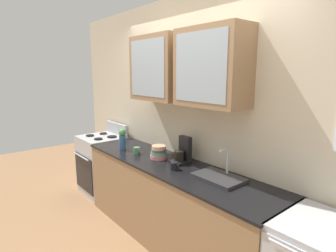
{
  "coord_description": "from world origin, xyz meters",
  "views": [
    {
      "loc": [
        2.19,
        -1.82,
        1.87
      ],
      "look_at": [
        -0.04,
        0.0,
        1.31
      ],
      "focal_mm": 29.52,
      "sensor_mm": 36.0,
      "label": 1
    }
  ],
  "objects_px": {
    "bowl_stack": "(159,152)",
    "sink_faucet": "(219,177)",
    "cup_near_sink": "(174,166)",
    "coffee_maker": "(183,153)",
    "vase": "(122,139)",
    "cup_near_bowls": "(137,151)",
    "stove_range": "(102,164)"
  },
  "relations": [
    {
      "from": "bowl_stack",
      "to": "sink_faucet",
      "type": "bearing_deg",
      "value": 3.27
    },
    {
      "from": "cup_near_sink",
      "to": "coffee_maker",
      "type": "height_order",
      "value": "coffee_maker"
    },
    {
      "from": "vase",
      "to": "cup_near_bowls",
      "type": "relative_size",
      "value": 2.37
    },
    {
      "from": "bowl_stack",
      "to": "stove_range",
      "type": "bearing_deg",
      "value": -178.85
    },
    {
      "from": "stove_range",
      "to": "sink_faucet",
      "type": "xyz_separation_m",
      "value": [
        2.29,
        0.08,
        0.46
      ]
    },
    {
      "from": "coffee_maker",
      "to": "bowl_stack",
      "type": "bearing_deg",
      "value": -158.79
    },
    {
      "from": "sink_faucet",
      "to": "bowl_stack",
      "type": "distance_m",
      "value": 0.86
    },
    {
      "from": "vase",
      "to": "cup_near_bowls",
      "type": "distance_m",
      "value": 0.29
    },
    {
      "from": "bowl_stack",
      "to": "vase",
      "type": "height_order",
      "value": "vase"
    },
    {
      "from": "sink_faucet",
      "to": "cup_near_bowls",
      "type": "height_order",
      "value": "sink_faucet"
    },
    {
      "from": "coffee_maker",
      "to": "cup_near_bowls",
      "type": "bearing_deg",
      "value": -160.69
    },
    {
      "from": "bowl_stack",
      "to": "cup_near_sink",
      "type": "relative_size",
      "value": 1.73
    },
    {
      "from": "sink_faucet",
      "to": "cup_near_sink",
      "type": "xyz_separation_m",
      "value": [
        -0.46,
        -0.16,
        0.02
      ]
    },
    {
      "from": "cup_near_bowls",
      "to": "coffee_maker",
      "type": "relative_size",
      "value": 0.4
    },
    {
      "from": "sink_faucet",
      "to": "bowl_stack",
      "type": "height_order",
      "value": "sink_faucet"
    },
    {
      "from": "vase",
      "to": "cup_near_sink",
      "type": "bearing_deg",
      "value": 1.89
    },
    {
      "from": "vase",
      "to": "coffee_maker",
      "type": "distance_m",
      "value": 0.9
    },
    {
      "from": "bowl_stack",
      "to": "coffee_maker",
      "type": "distance_m",
      "value": 0.31
    },
    {
      "from": "coffee_maker",
      "to": "stove_range",
      "type": "bearing_deg",
      "value": -175.38
    },
    {
      "from": "stove_range",
      "to": "cup_near_bowls",
      "type": "height_order",
      "value": "stove_range"
    },
    {
      "from": "bowl_stack",
      "to": "cup_near_bowls",
      "type": "relative_size",
      "value": 1.73
    },
    {
      "from": "sink_faucet",
      "to": "vase",
      "type": "height_order",
      "value": "sink_faucet"
    },
    {
      "from": "sink_faucet",
      "to": "vase",
      "type": "distance_m",
      "value": 1.45
    },
    {
      "from": "vase",
      "to": "coffee_maker",
      "type": "xyz_separation_m",
      "value": [
        0.86,
        0.25,
        -0.04
      ]
    },
    {
      "from": "sink_faucet",
      "to": "coffee_maker",
      "type": "xyz_separation_m",
      "value": [
        -0.57,
        0.06,
        0.09
      ]
    },
    {
      "from": "stove_range",
      "to": "coffee_maker",
      "type": "bearing_deg",
      "value": 4.62
    },
    {
      "from": "sink_faucet",
      "to": "cup_near_sink",
      "type": "distance_m",
      "value": 0.48
    },
    {
      "from": "cup_near_bowls",
      "to": "coffee_maker",
      "type": "height_order",
      "value": "coffee_maker"
    },
    {
      "from": "stove_range",
      "to": "bowl_stack",
      "type": "distance_m",
      "value": 1.52
    },
    {
      "from": "vase",
      "to": "cup_near_bowls",
      "type": "xyz_separation_m",
      "value": [
        0.27,
        0.04,
        -0.1
      ]
    },
    {
      "from": "stove_range",
      "to": "cup_near_bowls",
      "type": "relative_size",
      "value": 9.37
    },
    {
      "from": "vase",
      "to": "stove_range",
      "type": "bearing_deg",
      "value": 172.62
    }
  ]
}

